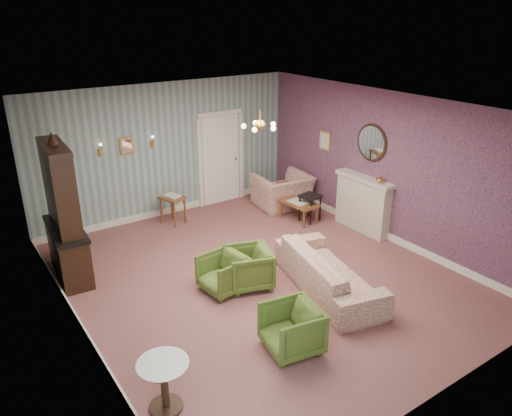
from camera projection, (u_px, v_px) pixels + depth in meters
floor at (260, 276)px, 8.49m from camera, size 7.00×7.00×0.00m
ceiling at (260, 109)px, 7.40m from camera, size 7.00×7.00×0.00m
wall_back at (167, 150)px, 10.62m from camera, size 6.00×0.00×6.00m
wall_front at (446, 295)px, 5.27m from camera, size 6.00×0.00×6.00m
wall_left at (70, 245)px, 6.37m from camera, size 0.00×7.00×7.00m
wall_right at (387, 167)px, 9.52m from camera, size 0.00×7.00×7.00m
wall_right_floral at (386, 167)px, 9.51m from camera, size 0.00×7.00×7.00m
door at (221, 158)px, 11.41m from camera, size 1.12×0.12×2.16m
olive_chair_a at (292, 327)px, 6.55m from camera, size 0.78×0.81×0.73m
olive_chair_b at (248, 266)px, 8.09m from camera, size 0.86×0.89×0.74m
olive_chair_c at (223, 272)px, 7.96m from camera, size 0.69×0.73×0.69m
sofa_chintz at (329, 265)px, 7.94m from camera, size 1.19×2.42×0.91m
wingback_chair at (283, 186)px, 11.27m from camera, size 1.27×0.90×1.05m
dresser at (62, 209)px, 8.09m from camera, size 0.62×1.52×2.47m
fireplace at (363, 204)px, 10.08m from camera, size 0.30×1.40×1.16m
mantel_vase at (380, 179)px, 9.52m from camera, size 0.15×0.15×0.15m
oval_mirror at (372, 143)px, 9.65m from camera, size 0.04×0.76×0.84m
framed_print at (325, 141)px, 10.78m from camera, size 0.04×0.34×0.42m
coffee_table at (298, 211)px, 10.65m from camera, size 0.56×0.90×0.44m
side_table_black at (310, 208)px, 10.61m from camera, size 0.46×0.46×0.59m
pedestal_table at (165, 386)px, 5.59m from camera, size 0.59×0.59×0.65m
nesting_table at (173, 209)px, 10.48m from camera, size 0.54×0.61×0.66m
gilt_mirror_back at (127, 146)px, 10.02m from camera, size 0.28×0.06×0.36m
sconce_left at (100, 150)px, 9.72m from camera, size 0.16×0.12×0.30m
sconce_right at (152, 142)px, 10.29m from camera, size 0.16×0.12×0.30m
chandelier at (260, 126)px, 7.50m from camera, size 0.56×0.56×0.36m
burgundy_cushion at (285, 190)px, 11.15m from camera, size 0.41×0.28×0.39m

